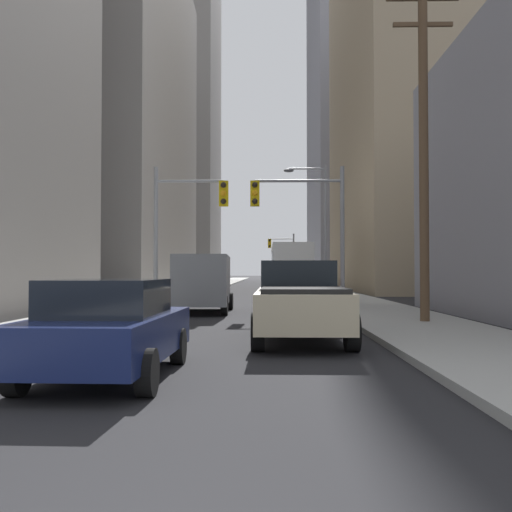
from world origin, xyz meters
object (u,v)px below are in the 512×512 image
(city_bus, at_px, (290,267))
(cargo_van_grey, at_px, (203,280))
(traffic_signal_near_left, at_px, (187,214))
(traffic_signal_near_right, at_px, (302,213))
(traffic_signal_far_right, at_px, (283,251))
(sedan_silver, at_px, (281,287))
(pickup_truck_beige, at_px, (300,301))
(sedan_navy, at_px, (109,328))
(sedan_maroon, at_px, (286,293))

(city_bus, bearing_deg, cargo_van_grey, -103.25)
(traffic_signal_near_left, relative_size, traffic_signal_near_right, 1.00)
(cargo_van_grey, bearing_deg, traffic_signal_far_right, 84.41)
(traffic_signal_near_right, distance_m, traffic_signal_far_right, 43.66)
(cargo_van_grey, distance_m, traffic_signal_far_right, 44.94)
(sedan_silver, xyz_separation_m, traffic_signal_near_right, (0.69, -7.27, 3.28))
(city_bus, height_order, traffic_signal_near_right, traffic_signal_near_right)
(pickup_truck_beige, bearing_deg, traffic_signal_near_right, 86.16)
(sedan_navy, xyz_separation_m, traffic_signal_near_left, (-0.90, 15.21, 3.24))
(sedan_navy, distance_m, traffic_signal_near_left, 15.57)
(pickup_truck_beige, distance_m, cargo_van_grey, 9.92)
(pickup_truck_beige, height_order, sedan_navy, pickup_truck_beige)
(cargo_van_grey, distance_m, sedan_silver, 8.91)
(cargo_van_grey, distance_m, sedan_navy, 14.23)
(pickup_truck_beige, bearing_deg, city_bus, 88.21)
(city_bus, xyz_separation_m, traffic_signal_far_right, (0.23, 27.05, 2.08))
(pickup_truck_beige, xyz_separation_m, sedan_navy, (-3.21, -4.88, -0.16))
(cargo_van_grey, bearing_deg, sedan_maroon, 9.12)
(city_bus, height_order, traffic_signal_far_right, traffic_signal_far_right)
(pickup_truck_beige, height_order, traffic_signal_far_right, traffic_signal_far_right)
(traffic_signal_near_left, bearing_deg, city_bus, 73.40)
(city_bus, xyz_separation_m, sedan_navy, (-4.05, -31.81, -1.16))
(pickup_truck_beige, distance_m, traffic_signal_near_right, 10.81)
(city_bus, relative_size, sedan_silver, 2.72)
(cargo_van_grey, height_order, sedan_silver, cargo_van_grey)
(sedan_navy, relative_size, sedan_silver, 1.01)
(sedan_navy, height_order, traffic_signal_near_right, traffic_signal_near_right)
(traffic_signal_near_right, bearing_deg, cargo_van_grey, -166.16)
(sedan_silver, distance_m, traffic_signal_near_right, 8.01)
(city_bus, height_order, cargo_van_grey, city_bus)
(pickup_truck_beige, bearing_deg, traffic_signal_far_right, 88.86)
(sedan_navy, bearing_deg, traffic_signal_far_right, 85.84)
(sedan_maroon, height_order, traffic_signal_far_right, traffic_signal_far_right)
(sedan_navy, height_order, sedan_maroon, same)
(pickup_truck_beige, distance_m, traffic_signal_far_right, 54.09)
(cargo_van_grey, height_order, traffic_signal_far_right, traffic_signal_far_right)
(city_bus, xyz_separation_m, sedan_maroon, (-0.84, -17.06, -1.16))
(city_bus, bearing_deg, traffic_signal_near_left, -106.60)
(cargo_van_grey, xyz_separation_m, traffic_signal_near_right, (3.99, 0.98, 2.76))
(city_bus, height_order, sedan_maroon, city_bus)
(pickup_truck_beige, xyz_separation_m, traffic_signal_near_right, (0.69, 10.33, 3.12))
(cargo_van_grey, bearing_deg, traffic_signal_near_right, 13.84)
(pickup_truck_beige, xyz_separation_m, sedan_silver, (-0.00, 17.60, -0.16))
(sedan_navy, height_order, sedan_silver, same)
(pickup_truck_beige, distance_m, sedan_silver, 17.60)
(sedan_maroon, relative_size, traffic_signal_near_left, 0.70)
(traffic_signal_near_right, bearing_deg, sedan_maroon, -146.66)
(sedan_silver, bearing_deg, cargo_van_grey, -111.79)
(pickup_truck_beige, relative_size, traffic_signal_near_left, 0.90)
(cargo_van_grey, bearing_deg, sedan_silver, 68.21)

